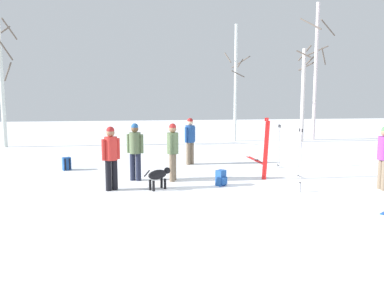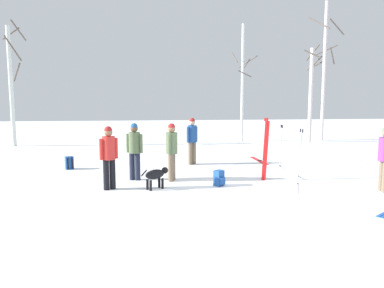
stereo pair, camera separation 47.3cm
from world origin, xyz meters
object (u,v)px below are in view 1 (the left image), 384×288
object	(u,v)px
person_0	(190,138)
person_3	(384,154)
ski_poles_0	(300,152)
person_2	(173,148)
water_bottle_0	(300,187)
birch_tree_3	(316,70)
person_1	(111,154)
birch_tree_1	(236,82)
ski_poles_1	(279,145)
ski_pair_lying_0	(256,160)
person_4	(135,148)
ski_pair_planted_0	(266,149)
backpack_1	(221,178)
birch_tree_2	(303,93)
backpack_0	(67,164)
dog	(159,175)
birch_tree_0	(2,83)

from	to	relation	value
person_0	person_3	distance (m)	6.45
ski_poles_0	person_2	bearing A→B (deg)	177.15
ski_poles_0	water_bottle_0	bearing A→B (deg)	-113.70
person_3	birch_tree_3	bearing A→B (deg)	72.77
person_1	birch_tree_1	distance (m)	12.33
person_1	ski_poles_1	xyz separation A→B (m)	(5.63, 2.47, -0.17)
ski_pair_lying_0	water_bottle_0	distance (m)	4.93
person_4	water_bottle_0	size ratio (longest dim) A/B	6.43
person_1	ski_pair_planted_0	xyz separation A→B (m)	(4.51, 0.66, -0.05)
backpack_1	birch_tree_2	distance (m)	11.85
ski_poles_1	backpack_0	world-z (taller)	ski_poles_1
person_4	birch_tree_2	size ratio (longest dim) A/B	0.33
dog	water_bottle_0	bearing A→B (deg)	-13.25
ski_pair_planted_0	backpack_1	world-z (taller)	ski_pair_planted_0
backpack_1	birch_tree_3	bearing A→B (deg)	52.91
person_1	person_0	bearing A→B (deg)	53.40
water_bottle_0	birch_tree_0	xyz separation A→B (m)	(-10.62, 10.49, 3.01)
ski_pair_planted_0	ski_poles_1	bearing A→B (deg)	58.41
person_1	water_bottle_0	distance (m)	5.06
ski_pair_lying_0	ski_poles_1	world-z (taller)	ski_poles_1
ski_pair_lying_0	ski_poles_0	size ratio (longest dim) A/B	1.19
ski_poles_0	dog	bearing A→B (deg)	-170.02
birch_tree_1	person_4	bearing A→B (deg)	-120.46
birch_tree_2	backpack_0	bearing A→B (deg)	-150.19
person_0	ski_pair_lying_0	world-z (taller)	person_0
backpack_0	birch_tree_1	bearing A→B (deg)	43.43
person_2	birch_tree_3	world-z (taller)	birch_tree_3
birch_tree_3	person_4	bearing A→B (deg)	-137.70
ski_poles_0	person_4	bearing A→B (deg)	175.22
person_4	birch_tree_0	bearing A→B (deg)	126.93
ski_pair_planted_0	water_bottle_0	distance (m)	1.83
ski_pair_lying_0	backpack_0	xyz separation A→B (m)	(-6.98, -0.93, 0.20)
backpack_0	birch_tree_0	size ratio (longest dim) A/B	0.07
person_3	ski_poles_1	xyz separation A→B (m)	(-1.60, 3.46, -0.17)
dog	birch_tree_2	size ratio (longest dim) A/B	0.15
person_3	ski_pair_lying_0	size ratio (longest dim) A/B	0.94
ski_poles_1	birch_tree_0	bearing A→B (deg)	148.04
birch_tree_3	ski_poles_0	bearing A→B (deg)	-118.01
person_4	birch_tree_2	distance (m)	12.51
birch_tree_3	ski_pair_planted_0	bearing A→B (deg)	-122.83
ski_poles_0	backpack_0	world-z (taller)	ski_poles_0
ski_pair_planted_0	birch_tree_0	world-z (taller)	birch_tree_0
ski_poles_0	birch_tree_0	xyz separation A→B (m)	(-11.33, 8.86, 2.32)
ski_poles_0	birch_tree_2	bearing A→B (deg)	65.38
ski_pair_lying_0	birch_tree_2	xyz separation A→B (m)	(4.41, 5.59, 2.67)
person_3	ski_poles_1	size ratio (longest dim) A/B	1.13
person_2	ski_pair_lying_0	distance (m)	4.81
birch_tree_3	birch_tree_1	bearing A→B (deg)	177.78
person_0	ski_poles_1	size ratio (longest dim) A/B	1.13
person_0	person_4	xyz separation A→B (m)	(-1.99, -2.43, 0.00)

